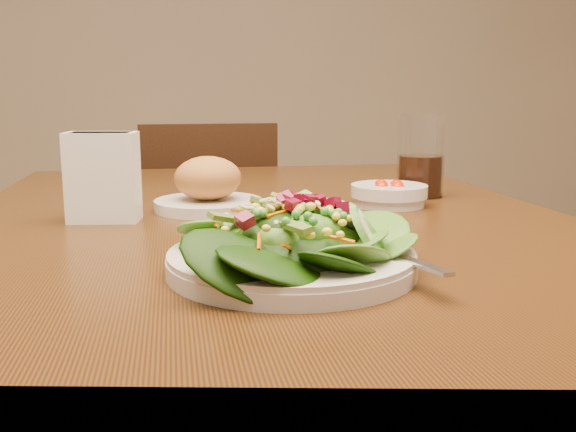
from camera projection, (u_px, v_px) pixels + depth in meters
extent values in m
cube|color=#42240F|center=(274.00, 239.00, 0.89)|extent=(0.90, 1.40, 0.04)
cylinder|color=black|center=(69.00, 340.00, 1.51)|extent=(0.07, 0.07, 0.71)
cylinder|color=black|center=(384.00, 319.00, 1.65)|extent=(0.07, 0.07, 0.71)
cube|color=black|center=(207.00, 266.00, 1.99)|extent=(0.40, 0.40, 0.04)
cylinder|color=black|center=(254.00, 309.00, 2.22)|extent=(0.04, 0.04, 0.38)
cylinder|color=black|center=(155.00, 316.00, 2.16)|extent=(0.04, 0.04, 0.38)
cylinder|color=black|center=(270.00, 346.00, 1.90)|extent=(0.04, 0.04, 0.38)
cylinder|color=black|center=(155.00, 355.00, 1.83)|extent=(0.04, 0.04, 0.38)
cube|color=black|center=(210.00, 202.00, 1.76)|extent=(0.37, 0.03, 0.43)
cylinder|color=silver|center=(291.00, 264.00, 0.66)|extent=(0.26, 0.26, 0.02)
ellipsoid|color=black|center=(292.00, 238.00, 0.65)|extent=(0.17, 0.17, 0.04)
cube|color=silver|center=(403.00, 255.00, 0.65)|extent=(0.05, 0.18, 0.01)
cylinder|color=silver|center=(208.00, 205.00, 1.00)|extent=(0.17, 0.17, 0.02)
ellipsoid|color=#A45E29|center=(208.00, 178.00, 0.99)|extent=(0.10, 0.10, 0.07)
cylinder|color=silver|center=(389.00, 195.00, 1.04)|extent=(0.12, 0.12, 0.04)
sphere|color=red|center=(396.00, 188.00, 1.05)|extent=(0.02, 0.02, 0.02)
sphere|color=red|center=(381.00, 187.00, 1.05)|extent=(0.02, 0.02, 0.02)
sphere|color=red|center=(382.00, 190.00, 1.03)|extent=(0.02, 0.02, 0.02)
sphere|color=red|center=(397.00, 190.00, 1.02)|extent=(0.02, 0.02, 0.02)
cylinder|color=silver|center=(421.00, 156.00, 1.12)|extent=(0.08, 0.08, 0.14)
cylinder|color=black|center=(420.00, 176.00, 1.13)|extent=(0.07, 0.07, 0.07)
cube|color=white|center=(103.00, 177.00, 0.91)|extent=(0.10, 0.07, 0.13)
cube|color=white|center=(103.00, 170.00, 0.90)|extent=(0.09, 0.06, 0.11)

